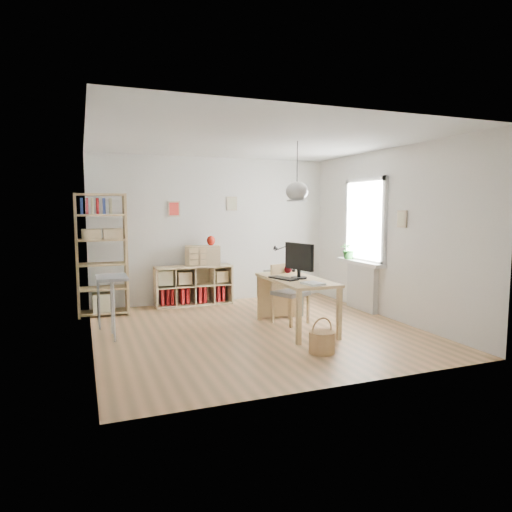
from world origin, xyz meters
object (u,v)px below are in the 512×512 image
object	(u,v)px
monitor	(299,259)
storage_chest	(283,299)
cube_shelf	(192,288)
desk	(296,285)
tall_bookshelf	(101,250)
drawer_chest	(203,256)
chair	(288,290)

from	to	relation	value
monitor	storage_chest	bearing A→B (deg)	64.76
cube_shelf	desk	bearing A→B (deg)	-65.39
cube_shelf	storage_chest	size ratio (longest dim) A/B	1.48
tall_bookshelf	storage_chest	size ratio (longest dim) A/B	2.11
tall_bookshelf	storage_chest	xyz separation A→B (m)	(2.87, -0.88, -0.86)
tall_bookshelf	desk	bearing A→B (deg)	-37.01
desk	storage_chest	size ratio (longest dim) A/B	1.58
cube_shelf	tall_bookshelf	bearing A→B (deg)	-169.81
monitor	drawer_chest	bearing A→B (deg)	99.05
desk	drawer_chest	size ratio (longest dim) A/B	2.38
storage_chest	drawer_chest	distance (m)	1.71
storage_chest	chair	bearing A→B (deg)	-86.55
desk	monitor	distance (m)	0.38
tall_bookshelf	drawer_chest	distance (m)	1.78
cube_shelf	tall_bookshelf	size ratio (longest dim) A/B	0.70
drawer_chest	chair	bearing A→B (deg)	-52.02
cube_shelf	tall_bookshelf	xyz separation A→B (m)	(-1.56, -0.28, 0.79)
monitor	drawer_chest	xyz separation A→B (m)	(-0.87, 2.20, -0.14)
cube_shelf	monitor	bearing A→B (deg)	-64.64
tall_bookshelf	monitor	xyz separation A→B (m)	(2.63, -1.96, -0.05)
tall_bookshelf	storage_chest	world-z (taller)	tall_bookshelf
chair	storage_chest	bearing A→B (deg)	49.42
tall_bookshelf	chair	distance (m)	3.11
tall_bookshelf	monitor	size ratio (longest dim) A/B	3.42
chair	drawer_chest	xyz separation A→B (m)	(-0.88, 1.79, 0.38)
storage_chest	monitor	world-z (taller)	monitor
chair	storage_chest	xyz separation A→B (m)	(0.23, 0.67, -0.29)
cube_shelf	monitor	size ratio (longest dim) A/B	2.40
monitor	drawer_chest	distance (m)	2.37
desk	tall_bookshelf	size ratio (longest dim) A/B	0.75
desk	drawer_chest	distance (m)	2.35
cube_shelf	monitor	xyz separation A→B (m)	(1.06, -2.24, 0.74)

